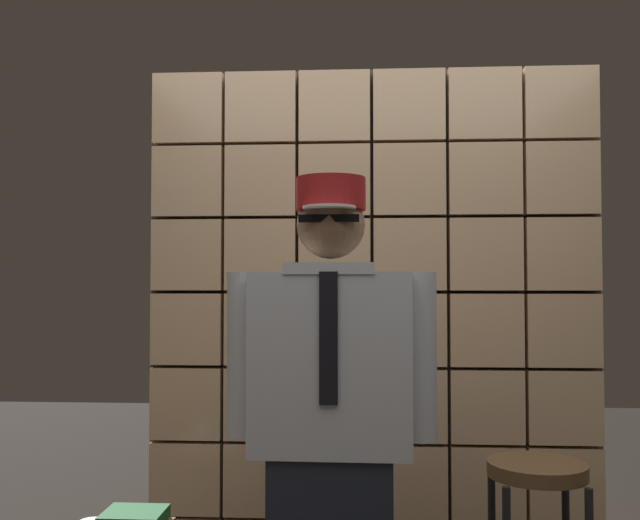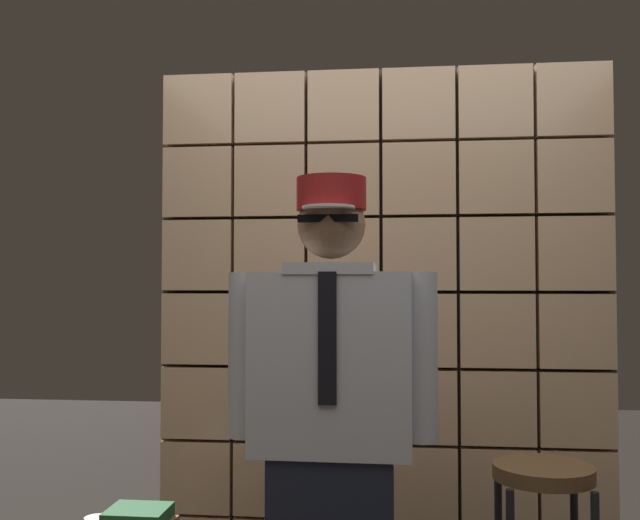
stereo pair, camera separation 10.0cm
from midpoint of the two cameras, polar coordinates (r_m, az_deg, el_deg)
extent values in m
cube|color=#E0B78C|center=(3.31, -9.11, -17.04)|extent=(0.32, 0.08, 0.32)
cube|color=#E0B78C|center=(3.24, -3.20, -17.38)|extent=(0.32, 0.08, 0.32)
cube|color=#E0B78C|center=(3.21, 2.92, -17.55)|extent=(0.32, 0.08, 0.32)
cube|color=#E0B78C|center=(3.21, 9.12, -17.53)|extent=(0.32, 0.08, 0.32)
cube|color=#E0B78C|center=(3.24, 15.24, -17.32)|extent=(0.32, 0.08, 0.32)
cube|color=#E0B78C|center=(3.31, 21.16, -16.94)|extent=(0.32, 0.08, 0.32)
cube|color=#E0B78C|center=(3.24, -9.08, -11.38)|extent=(0.32, 0.08, 0.32)
cube|color=#E0B78C|center=(3.17, -3.18, -11.61)|extent=(0.32, 0.08, 0.32)
cube|color=#E0B78C|center=(3.14, 2.91, -11.72)|extent=(0.32, 0.08, 0.32)
cube|color=#E0B78C|center=(3.13, 9.08, -11.70)|extent=(0.32, 0.08, 0.32)
cube|color=#E0B78C|center=(3.17, 15.19, -11.55)|extent=(0.32, 0.08, 0.32)
cube|color=#E0B78C|center=(3.24, 21.09, -11.28)|extent=(0.32, 0.08, 0.32)
cube|color=#E0B78C|center=(3.20, -9.04, -5.54)|extent=(0.32, 0.08, 0.32)
cube|color=#E0B78C|center=(3.13, -3.17, -5.64)|extent=(0.32, 0.08, 0.32)
cube|color=#E0B78C|center=(3.10, 2.90, -5.68)|extent=(0.32, 0.08, 0.32)
cube|color=#E0B78C|center=(3.10, 9.05, -5.66)|extent=(0.32, 0.08, 0.32)
cube|color=#E0B78C|center=(3.13, 15.13, -5.57)|extent=(0.32, 0.08, 0.32)
cube|color=#E0B78C|center=(3.20, 21.01, -5.43)|extent=(0.32, 0.08, 0.32)
cube|color=#E0B78C|center=(3.20, -9.01, 0.38)|extent=(0.32, 0.08, 0.32)
cube|color=#E0B78C|center=(3.13, -3.16, 0.41)|extent=(0.32, 0.08, 0.32)
cube|color=#E0B78C|center=(3.09, 2.89, 0.44)|extent=(0.32, 0.08, 0.32)
cube|color=#E0B78C|center=(3.09, 9.01, 0.46)|extent=(0.32, 0.08, 0.32)
cube|color=#E0B78C|center=(3.13, 15.07, 0.48)|extent=(0.32, 0.08, 0.32)
cube|color=#E0B78C|center=(3.20, 20.93, 0.49)|extent=(0.32, 0.08, 0.32)
cube|color=#E0B78C|center=(3.23, -8.98, 6.24)|extent=(0.32, 0.08, 0.32)
cube|color=#E0B78C|center=(3.16, -3.15, 6.40)|extent=(0.32, 0.08, 0.32)
cube|color=#E0B78C|center=(3.13, 2.88, 6.50)|extent=(0.32, 0.08, 0.32)
cube|color=#E0B78C|center=(3.13, 8.98, 6.52)|extent=(0.32, 0.08, 0.32)
cube|color=#E0B78C|center=(3.16, 15.01, 6.48)|extent=(0.32, 0.08, 0.32)
cube|color=#E0B78C|center=(3.23, 20.86, 6.36)|extent=(0.32, 0.08, 0.32)
cube|color=#E0B78C|center=(3.29, -8.94, 11.94)|extent=(0.32, 0.08, 0.32)
cube|color=#E0B78C|center=(3.23, -3.14, 12.22)|extent=(0.32, 0.08, 0.32)
cube|color=#E0B78C|center=(3.19, 2.87, 12.37)|extent=(0.32, 0.08, 0.32)
cube|color=#E0B78C|center=(3.19, 8.94, 12.40)|extent=(0.32, 0.08, 0.32)
cube|color=#E0B78C|center=(3.22, 14.96, 12.29)|extent=(0.32, 0.08, 0.32)
cube|color=#E0B78C|center=(3.29, 20.78, 12.07)|extent=(0.32, 0.08, 0.32)
cube|color=#38332D|center=(3.14, 5.98, -5.62)|extent=(2.01, 0.02, 2.34)
cube|color=silver|center=(2.24, 2.23, -8.37)|extent=(0.51, 0.23, 0.57)
cube|color=black|center=(2.12, 1.96, -6.39)|extent=(0.06, 0.01, 0.40)
cube|color=silver|center=(2.23, 2.22, -0.74)|extent=(0.28, 0.24, 0.04)
sphere|color=#846047|center=(2.24, 2.21, 2.90)|extent=(0.22, 0.22, 0.22)
ellipsoid|color=black|center=(2.18, 2.11, 2.00)|extent=(0.14, 0.08, 0.10)
cube|color=black|center=(2.14, 1.98, 3.43)|extent=(0.19, 0.02, 0.02)
cylinder|color=white|center=(2.16, 2.03, 4.31)|extent=(0.17, 0.17, 0.01)
cylinder|color=maroon|center=(2.25, 2.21, 5.40)|extent=(0.22, 0.22, 0.10)
cylinder|color=silver|center=(2.23, 9.58, -7.77)|extent=(0.10, 0.10, 0.53)
cylinder|color=silver|center=(2.28, -4.96, -7.67)|extent=(0.10, 0.10, 0.53)
cylinder|color=brown|center=(2.61, 18.87, -16.07)|extent=(0.34, 0.34, 0.05)
cube|color=#1E592D|center=(2.51, -13.47, -19.57)|extent=(0.20, 0.17, 0.04)
camera|label=1|loc=(0.05, -88.69, -0.05)|focal=39.18mm
camera|label=2|loc=(0.05, 91.31, 0.05)|focal=39.18mm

